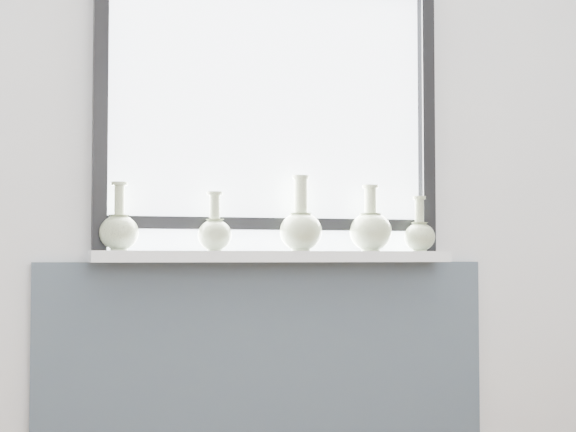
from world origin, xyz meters
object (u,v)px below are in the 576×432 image
object	(u,v)px
vase_c	(301,227)
vase_e	(420,234)
windowsill	(275,257)
vase_a	(119,229)
vase_b	(215,232)
vase_d	(371,229)

from	to	relation	value
vase_c	vase_e	xyz separation A→B (m)	(0.46, -0.02, -0.02)
windowsill	vase_a	distance (m)	0.57
vase_a	vase_b	distance (m)	0.33
vase_b	vase_d	size ratio (longest dim) A/B	0.84
vase_a	vase_d	world-z (taller)	vase_d
vase_b	windowsill	bearing A→B (deg)	0.96
vase_a	windowsill	bearing A→B (deg)	-0.86
vase_e	vase_c	bearing A→B (deg)	177.71
windowsill	vase_c	xyz separation A→B (m)	(0.10, -0.01, 0.11)
vase_a	vase_e	xyz separation A→B (m)	(1.12, -0.03, -0.01)
windowsill	vase_c	distance (m)	0.14
vase_a	vase_b	world-z (taller)	vase_a
vase_d	vase_a	bearing A→B (deg)	-179.99
windowsill	vase_b	size ratio (longest dim) A/B	6.26
vase_a	vase_d	xyz separation A→B (m)	(0.93, 0.00, 0.01)
vase_d	vase_b	bearing A→B (deg)	-178.83
vase_c	vase_a	bearing A→B (deg)	178.79
vase_d	vase_c	bearing A→B (deg)	-177.15
vase_d	windowsill	bearing A→B (deg)	-178.70
windowsill	vase_c	size ratio (longest dim) A/B	4.76
vase_c	vase_e	world-z (taller)	vase_c
vase_b	vase_c	distance (m)	0.32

